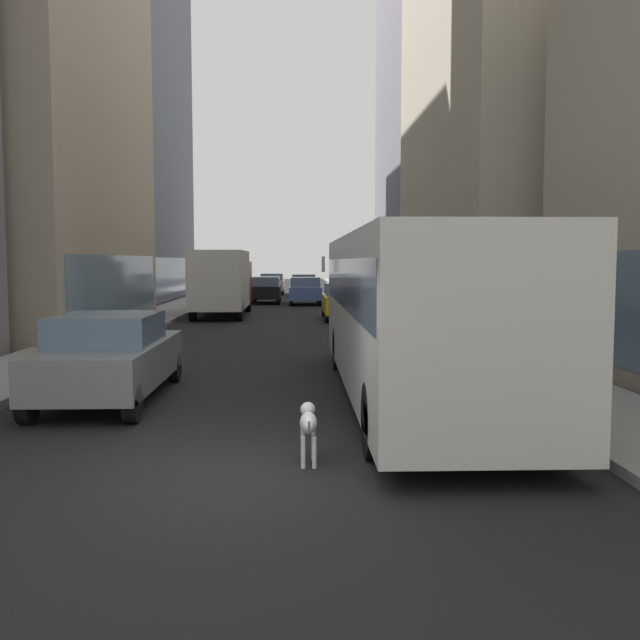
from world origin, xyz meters
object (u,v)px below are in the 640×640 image
object	(u,v)px
transit_bus	(411,304)
car_black_suv	(266,290)
car_yellow_taxi	(345,301)
car_red_coupe	(304,285)
car_blue_hatchback	(305,291)
car_white_van	(272,284)
box_truck	(222,281)
car_grey_wagon	(110,356)
dalmatian_dog	(308,423)

from	to	relation	value
transit_bus	car_black_suv	bearing A→B (deg)	97.44
car_yellow_taxi	car_red_coupe	size ratio (longest dim) A/B	1.08
car_blue_hatchback	car_white_van	bearing A→B (deg)	100.37
car_yellow_taxi	car_white_van	xyz separation A→B (m)	(-4.00, 24.15, -0.00)
box_truck	car_grey_wagon	bearing A→B (deg)	-90.00
car_white_van	car_grey_wagon	world-z (taller)	same
car_red_coupe	car_white_van	xyz separation A→B (m)	(-2.40, 3.96, 0.00)
car_grey_wagon	car_black_suv	size ratio (longest dim) A/B	1.07
car_yellow_taxi	car_blue_hatchback	distance (m)	11.15
box_truck	car_black_suv	bearing A→B (deg)	81.30
transit_bus	car_yellow_taxi	bearing A→B (deg)	90.00
car_red_coupe	car_grey_wagon	bearing A→B (deg)	-95.94
car_white_van	car_black_suv	bearing A→B (deg)	-90.00
car_white_van	box_truck	distance (m)	22.22
car_red_coupe	car_grey_wagon	world-z (taller)	same
car_red_coupe	box_truck	distance (m)	18.64
car_yellow_taxi	car_grey_wagon	xyz separation A→B (m)	(-5.60, -18.26, 0.00)
car_grey_wagon	dalmatian_dog	xyz separation A→B (m)	(3.59, -4.22, -0.31)
car_grey_wagon	car_black_suv	distance (m)	30.75
transit_bus	box_truck	size ratio (longest dim) A/B	1.54
car_grey_wagon	car_black_suv	xyz separation A→B (m)	(1.60, 30.71, -0.00)
car_yellow_taxi	car_grey_wagon	size ratio (longest dim) A/B	0.96
car_yellow_taxi	car_red_coupe	xyz separation A→B (m)	(-1.60, 20.18, -0.00)
car_blue_hatchback	box_truck	bearing A→B (deg)	-113.89
car_red_coupe	car_grey_wagon	size ratio (longest dim) A/B	0.89
car_black_suv	box_truck	xyz separation A→B (m)	(-1.60, -10.45, 0.84)
car_grey_wagon	transit_bus	bearing A→B (deg)	0.96
car_red_coupe	box_truck	bearing A→B (deg)	-102.41
car_grey_wagon	car_red_coupe	bearing A→B (deg)	84.06
transit_bus	car_black_suv	distance (m)	30.89
transit_bus	dalmatian_dog	distance (m)	4.92
car_yellow_taxi	dalmatian_dog	world-z (taller)	car_yellow_taxi
car_red_coupe	car_grey_wagon	xyz separation A→B (m)	(-4.00, -38.44, 0.00)
car_yellow_taxi	box_truck	world-z (taller)	box_truck
transit_bus	dalmatian_dog	xyz separation A→B (m)	(-2.01, -4.31, -1.26)
car_black_suv	car_white_van	bearing A→B (deg)	90.00
transit_bus	car_blue_hatchback	bearing A→B (deg)	93.14
car_black_suv	dalmatian_dog	size ratio (longest dim) A/B	4.62
car_red_coupe	car_blue_hatchback	world-z (taller)	same
transit_bus	car_blue_hatchback	distance (m)	29.25
dalmatian_dog	car_red_coupe	bearing A→B (deg)	89.45
car_white_van	car_black_suv	distance (m)	11.70
car_yellow_taxi	car_white_van	distance (m)	24.48
car_blue_hatchback	dalmatian_dog	world-z (taller)	car_blue_hatchback
car_red_coupe	dalmatian_dog	distance (m)	42.66
transit_bus	dalmatian_dog	bearing A→B (deg)	-114.97
car_blue_hatchback	car_white_van	size ratio (longest dim) A/B	0.94
car_red_coupe	car_white_van	bearing A→B (deg)	121.19
car_yellow_taxi	car_blue_hatchback	bearing A→B (deg)	98.25
transit_bus	car_blue_hatchback	size ratio (longest dim) A/B	2.89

